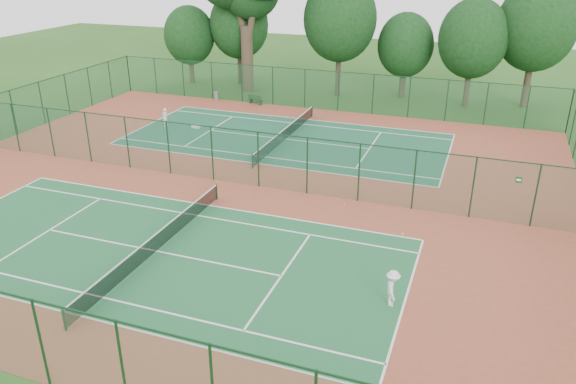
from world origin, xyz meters
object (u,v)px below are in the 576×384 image
(trash_bin, at_px, (216,96))
(player_far, at_px, (165,117))
(player_near, at_px, (392,288))
(bench, at_px, (255,99))
(kit_bag, at_px, (196,126))

(trash_bin, bearing_deg, player_far, -90.55)
(player_near, distance_m, player_far, 28.31)
(player_near, relative_size, trash_bin, 1.97)
(player_far, bearing_deg, bench, 167.18)
(player_near, height_order, player_far, player_near)
(player_near, distance_m, trash_bin, 34.64)
(player_far, bearing_deg, player_near, 62.17)
(trash_bin, distance_m, bench, 4.03)
(bench, bearing_deg, trash_bin, -163.52)
(player_far, xyz_separation_m, bench, (4.11, 8.81, -0.30))
(bench, xyz_separation_m, kit_bag, (-1.61, -8.35, -0.33))
(player_far, height_order, kit_bag, player_far)
(bench, relative_size, kit_bag, 2.19)
(trash_bin, height_order, bench, bench)
(bench, bearing_deg, player_near, -39.57)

